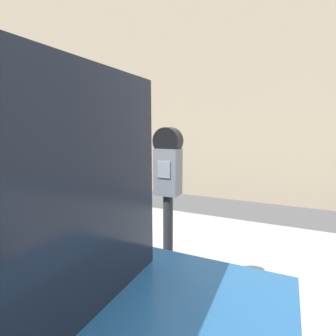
{
  "coord_description": "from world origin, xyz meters",
  "views": [
    {
      "loc": [
        0.36,
        -0.61,
        1.62
      ],
      "look_at": [
        -0.45,
        1.19,
        1.31
      ],
      "focal_mm": 28.0,
      "sensor_mm": 36.0,
      "label": 1
    }
  ],
  "objects": [
    {
      "name": "building_facade",
      "position": [
        0.0,
        5.34,
        3.03
      ],
      "size": [
        24.0,
        0.3,
        6.06
      ],
      "color": "tan",
      "rests_on": "ground_plane"
    },
    {
      "name": "sidewalk",
      "position": [
        0.0,
        2.2,
        0.06
      ],
      "size": [
        24.0,
        2.8,
        0.12
      ],
      "color": "#ADAAA3",
      "rests_on": "ground_plane"
    },
    {
      "name": "parking_meter",
      "position": [
        -0.45,
        1.19,
        1.14
      ],
      "size": [
        0.21,
        0.15,
        1.5
      ],
      "color": "#2D2D30",
      "rests_on": "sidewalk"
    }
  ]
}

